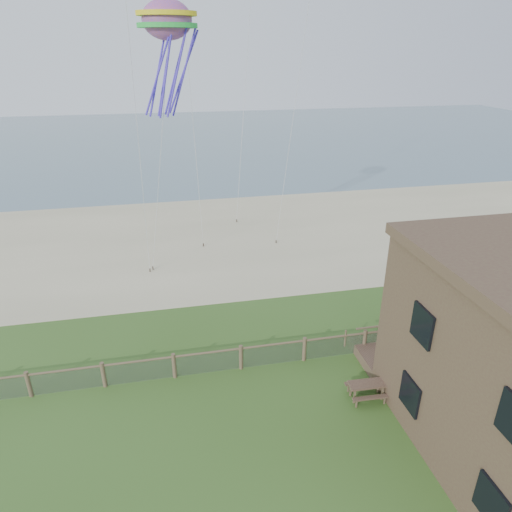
# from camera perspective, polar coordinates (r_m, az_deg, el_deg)

# --- Properties ---
(ground) EXTENTS (160.00, 160.00, 0.00)m
(ground) POSITION_cam_1_polar(r_m,az_deg,el_deg) (17.36, 1.98, -25.97)
(ground) COLOR #34541C
(ground) RESTS_ON ground
(sand_beach) EXTENTS (72.00, 20.00, 0.02)m
(sand_beach) POSITION_cam_1_polar(r_m,az_deg,el_deg) (35.44, -6.39, 2.15)
(sand_beach) COLOR tan
(sand_beach) RESTS_ON ground
(ocean) EXTENTS (160.00, 68.00, 0.02)m
(ocean) POSITION_cam_1_polar(r_m,az_deg,el_deg) (77.91, -9.84, 14.26)
(ocean) COLOR slate
(ocean) RESTS_ON ground
(chainlink_fence) EXTENTS (36.20, 0.20, 1.25)m
(chainlink_fence) POSITION_cam_1_polar(r_m,az_deg,el_deg) (21.25, -1.89, -12.69)
(chainlink_fence) COLOR brown
(chainlink_fence) RESTS_ON ground
(motel_deck) EXTENTS (15.00, 2.00, 0.50)m
(motel_deck) POSITION_cam_1_polar(r_m,az_deg,el_deg) (25.85, 28.72, -9.46)
(motel_deck) COLOR brown
(motel_deck) RESTS_ON ground
(picnic_table) EXTENTS (1.61, 1.25, 0.66)m
(picnic_table) POSITION_cam_1_polar(r_m,az_deg,el_deg) (20.41, 13.64, -16.12)
(picnic_table) COLOR brown
(picnic_table) RESTS_ON ground
(octopus_kite) EXTENTS (3.49, 3.00, 6.03)m
(octopus_kite) POSITION_cam_1_polar(r_m,az_deg,el_deg) (25.04, -10.76, 23.49)
(octopus_kite) COLOR orange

